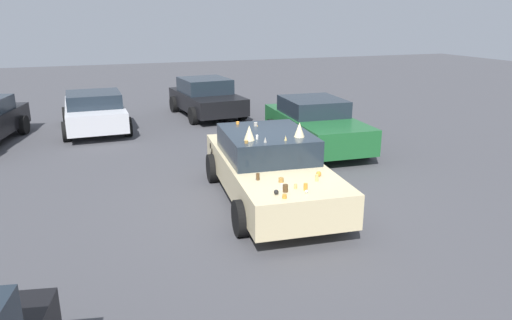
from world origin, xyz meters
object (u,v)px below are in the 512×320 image
art_car_decorated (269,167)px  parked_sedan_behind_right (206,97)px  parked_sedan_near_right (315,124)px  parked_sedan_far_left (95,111)px

art_car_decorated → parked_sedan_behind_right: 8.82m
parked_sedan_near_right → parked_sedan_behind_right: same height
parked_sedan_near_right → parked_sedan_behind_right: bearing=-158.0°
art_car_decorated → parked_sedan_near_right: bearing=145.8°
art_car_decorated → parked_sedan_far_left: bearing=-152.4°
parked_sedan_near_right → parked_sedan_behind_right: (5.47, 1.82, -0.00)m
parked_sedan_near_right → parked_sedan_behind_right: size_ratio=1.05×
art_car_decorated → parked_sedan_far_left: size_ratio=1.18×
art_car_decorated → parked_sedan_behind_right: size_ratio=1.17×
parked_sedan_near_right → parked_sedan_behind_right: 5.77m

